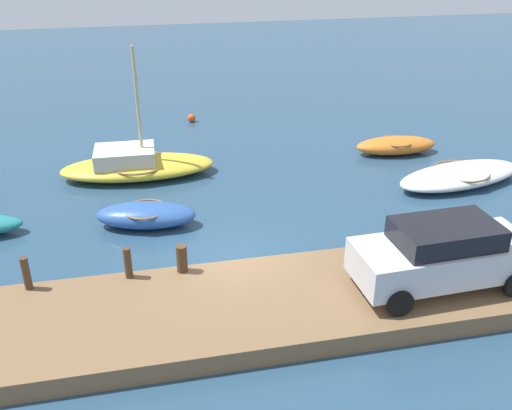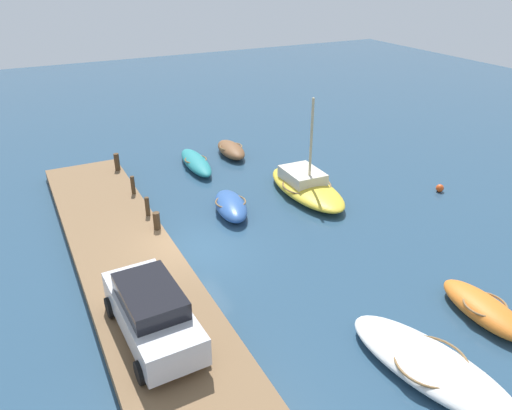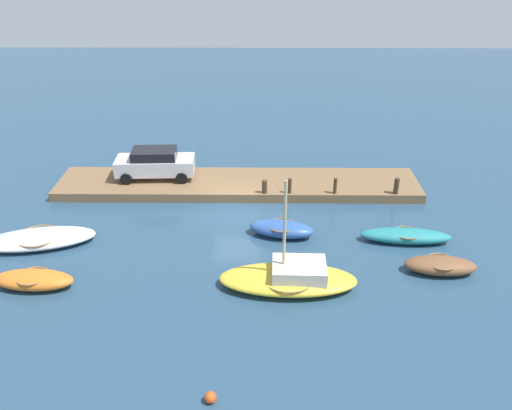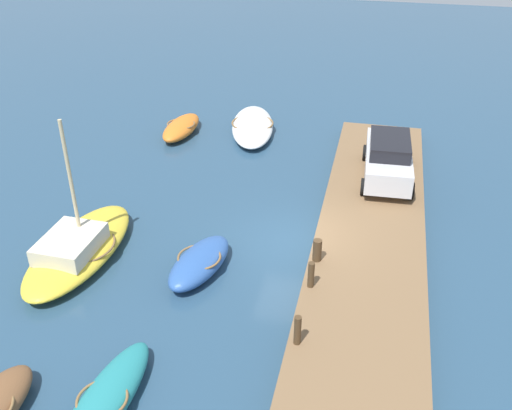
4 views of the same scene
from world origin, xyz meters
name	(u,v)px [view 1 (image 1 of 4)]	position (x,y,z in m)	size (l,w,h in m)	color
ground_plane	(233,263)	(0.00, 0.00, 0.00)	(84.00, 84.00, 0.00)	navy
dock_platform	(251,307)	(0.00, -2.46, 0.25)	(20.07, 3.62, 0.50)	brown
dinghy_blue	(146,215)	(-2.26, 2.69, 0.38)	(3.29, 1.91, 0.75)	#2D569E
sailboat_yellow	(136,165)	(-2.47, 6.76, 0.45)	(5.68, 2.44, 4.79)	gold
rowboat_orange	(396,145)	(7.96, 6.88, 0.35)	(3.38, 1.45, 0.69)	orange
motorboat_white	(460,175)	(8.99, 3.62, 0.31)	(5.42, 2.98, 0.61)	white
mooring_post_mid_west	(26,273)	(-5.21, -0.90, 0.93)	(0.19, 0.19, 0.87)	#47331E
mooring_post_mid_east	(128,263)	(-2.81, -0.90, 0.91)	(0.19, 0.19, 0.83)	#47331E
mooring_post_east	(182,259)	(-1.47, -0.90, 0.87)	(0.28, 0.28, 0.74)	#47331E
parked_car	(443,254)	(4.64, -2.82, 1.38)	(4.40, 2.08, 1.69)	silver
marker_buoy	(192,118)	(0.26, 12.77, 0.19)	(0.38, 0.38, 0.38)	#E54C19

